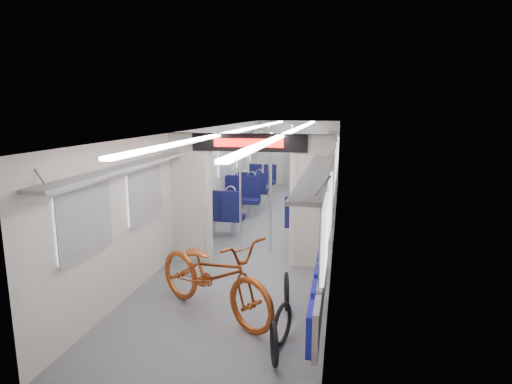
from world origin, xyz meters
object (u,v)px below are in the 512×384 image
at_px(bicycle, 213,274).
at_px(stanchion_far_right, 291,169).
at_px(bike_hoop_b, 282,326).
at_px(bike_hoop_c, 287,293).
at_px(seat_bay_far_left, 257,182).
at_px(stanchion_far_left, 269,169).
at_px(stanchion_near_left, 240,195).
at_px(seat_bay_near_right, 311,208).
at_px(stanchion_near_right, 271,194).
at_px(flip_bench, 318,294).
at_px(seat_bay_far_right, 319,182).
at_px(seat_bay_near_left, 233,202).
at_px(bike_hoop_a, 274,346).

bearing_deg(bicycle, stanchion_far_right, 28.86).
height_order(bike_hoop_b, bike_hoop_c, bike_hoop_c).
height_order(seat_bay_far_left, stanchion_far_left, stanchion_far_left).
xyz_separation_m(seat_bay_far_left, stanchion_near_left, (0.67, -4.99, 0.63)).
relative_size(bike_hoop_c, stanchion_far_left, 0.23).
relative_size(seat_bay_near_right, stanchion_near_right, 0.91).
xyz_separation_m(flip_bench, seat_bay_far_right, (-0.42, 7.89, -0.01)).
distance_m(bike_hoop_c, stanchion_near_left, 2.57).
xyz_separation_m(bicycle, bike_hoop_b, (1.00, -0.56, -0.33)).
height_order(bicycle, seat_bay_far_left, bicycle).
distance_m(bicycle, flip_bench, 1.45).
relative_size(seat_bay_far_right, stanchion_far_right, 0.98).
bearing_deg(flip_bench, stanchion_near_left, 119.89).
distance_m(seat_bay_near_left, stanchion_near_right, 2.30).
height_order(seat_bay_near_left, seat_bay_far_right, seat_bay_far_right).
bearing_deg(bike_hoop_a, stanchion_far_right, 95.43).
bearing_deg(seat_bay_near_left, bicycle, -78.70).
bearing_deg(stanchion_near_right, stanchion_near_left, -164.16).
bearing_deg(bike_hoop_a, bike_hoop_c, 91.52).
distance_m(bike_hoop_c, stanchion_far_right, 5.87).
distance_m(bike_hoop_c, seat_bay_near_left, 4.52).
bearing_deg(seat_bay_far_left, flip_bench, -73.65).
height_order(bicycle, stanchion_near_right, stanchion_near_right).
bearing_deg(flip_bench, seat_bay_near_left, 115.41).
relative_size(bicycle, seat_bay_far_right, 0.95).
height_order(seat_bay_far_right, stanchion_far_right, stanchion_far_right).
distance_m(flip_bench, stanchion_far_right, 6.58).
relative_size(bike_hoop_b, seat_bay_far_right, 0.23).
bearing_deg(stanchion_near_right, seat_bay_near_right, 67.89).
bearing_deg(bicycle, seat_bay_near_right, 18.49).
distance_m(bike_hoop_b, seat_bay_far_right, 8.09).
height_order(bike_hoop_a, seat_bay_far_right, seat_bay_far_right).
bearing_deg(bike_hoop_c, bike_hoop_b, -85.69).
bearing_deg(stanchion_near_left, flip_bench, -60.11).
bearing_deg(seat_bay_near_right, bike_hoop_b, -89.74).
xyz_separation_m(bicycle, stanchion_near_left, (-0.21, 2.44, 0.58)).
bearing_deg(bike_hoop_c, bike_hoop_a, -88.48).
xyz_separation_m(seat_bay_near_right, stanchion_far_left, (-1.26, 1.81, 0.60)).
height_order(bike_hoop_a, seat_bay_near_left, seat_bay_near_left).
height_order(flip_bench, bike_hoop_a, flip_bench).
relative_size(seat_bay_near_right, seat_bay_far_left, 1.08).
xyz_separation_m(bike_hoop_c, stanchion_near_left, (-1.15, 2.11, 0.91)).
relative_size(seat_bay_near_left, stanchion_far_left, 0.95).
xyz_separation_m(bike_hoop_c, seat_bay_far_left, (-1.82, 7.11, 0.28)).
relative_size(bike_hoop_c, seat_bay_near_right, 0.26).
height_order(bike_hoop_b, stanchion_near_right, stanchion_near_right).
relative_size(bike_hoop_b, seat_bay_far_left, 0.26).
relative_size(bike_hoop_a, seat_bay_far_right, 0.21).
height_order(bike_hoop_c, seat_bay_near_right, seat_bay_near_right).
xyz_separation_m(bike_hoop_b, stanchion_near_right, (-0.67, 3.15, 0.92)).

